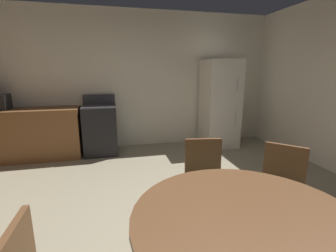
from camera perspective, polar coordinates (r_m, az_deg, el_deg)
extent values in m
plane|color=gray|center=(2.46, -1.70, -26.03)|extent=(14.00, 14.00, 0.00)
cube|color=silver|center=(4.98, -9.27, 10.59)|extent=(6.20, 0.12, 2.70)
cube|color=brown|center=(4.93, -30.72, -1.72)|extent=(1.85, 0.60, 0.90)
cube|color=black|center=(4.70, -15.75, -0.98)|extent=(0.60, 0.60, 0.90)
cube|color=#38383D|center=(4.62, -16.11, 4.57)|extent=(0.60, 0.60, 0.02)
cube|color=#38383D|center=(4.88, -16.06, 6.20)|extent=(0.60, 0.04, 0.18)
cube|color=silver|center=(5.06, 12.15, 5.15)|extent=(0.68, 0.66, 1.76)
cylinder|color=#B2B2B7|center=(4.80, 16.11, 9.33)|extent=(0.02, 0.02, 0.22)
cylinder|color=#B2B2B7|center=(4.88, 15.63, 1.71)|extent=(0.02, 0.02, 0.30)
cylinder|color=brown|center=(1.51, 18.25, -20.21)|extent=(1.32, 1.32, 0.04)
cylinder|color=brown|center=(2.46, 27.50, -21.54)|extent=(0.03, 0.03, 0.43)
cylinder|color=brown|center=(2.50, 19.32, -20.06)|extent=(0.03, 0.03, 0.43)
cylinder|color=brown|center=(2.75, 28.55, -17.78)|extent=(0.03, 0.03, 0.43)
cylinder|color=brown|center=(2.79, 21.35, -16.57)|extent=(0.03, 0.03, 0.43)
cube|color=#4C704C|center=(2.51, 24.70, -14.33)|extent=(0.56, 0.56, 0.05)
cube|color=brown|center=(2.59, 25.90, -8.50)|extent=(0.28, 0.31, 0.42)
cylinder|color=brown|center=(2.49, 13.79, -19.81)|extent=(0.03, 0.03, 0.43)
cylinder|color=brown|center=(2.42, 5.57, -20.56)|extent=(0.03, 0.03, 0.43)
cylinder|color=brown|center=(2.77, 11.62, -16.08)|extent=(0.03, 0.03, 0.43)
cylinder|color=brown|center=(2.71, 4.36, -16.60)|extent=(0.03, 0.03, 0.43)
cube|color=#4C704C|center=(2.48, 9.03, -13.54)|extent=(0.46, 0.46, 0.05)
cube|color=brown|center=(2.56, 8.31, -7.53)|extent=(0.38, 0.10, 0.42)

